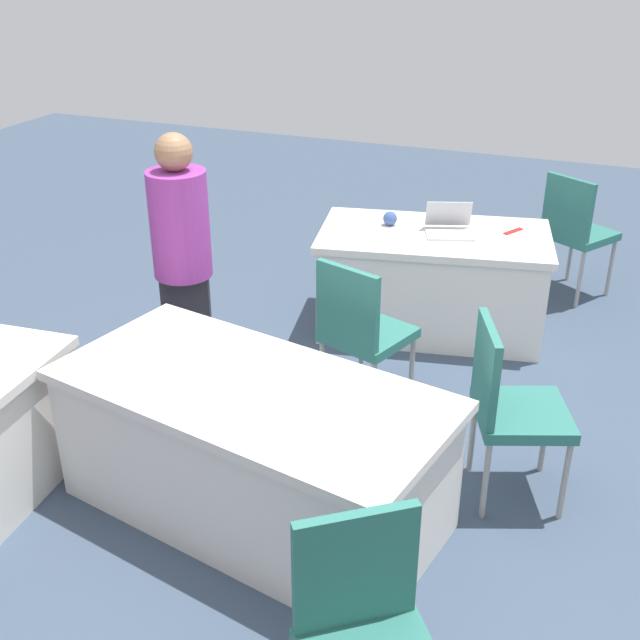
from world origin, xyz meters
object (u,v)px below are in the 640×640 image
(table_foreground, at_px, (432,281))
(scissors_red, at_px, (513,231))
(table_mid_right, at_px, (253,450))
(person_organiser, at_px, (182,256))
(yarn_ball, at_px, (390,218))
(chair_near_front, at_px, (361,328))
(chair_tucked_right, at_px, (367,640))
(chair_by_pillar, at_px, (575,228))
(laptop_silver, at_px, (449,228))
(chair_tucked_left, at_px, (509,402))

(table_foreground, relative_size, scissors_red, 9.57)
(table_mid_right, relative_size, person_organiser, 1.24)
(yarn_ball, relative_size, scissors_red, 0.55)
(table_mid_right, bearing_deg, chair_near_front, -100.14)
(chair_tucked_right, bearing_deg, scissors_red, -125.15)
(person_organiser, relative_size, scissors_red, 8.97)
(table_mid_right, relative_size, yarn_ball, 20.15)
(chair_by_pillar, distance_m, person_organiser, 3.10)
(table_foreground, height_order, chair_tucked_right, chair_tucked_right)
(chair_tucked_right, xyz_separation_m, scissors_red, (0.13, -3.55, 0.16))
(person_organiser, height_order, laptop_silver, person_organiser)
(chair_tucked_right, relative_size, yarn_ball, 9.76)
(chair_tucked_left, distance_m, yarn_ball, 2.11)
(chair_tucked_right, distance_m, scissors_red, 3.56)
(chair_tucked_right, bearing_deg, table_foreground, -116.56)
(chair_tucked_right, distance_m, chair_by_pillar, 4.26)
(table_foreground, height_order, chair_tucked_left, chair_tucked_left)
(chair_tucked_right, xyz_separation_m, laptop_silver, (0.53, -3.35, 0.20))
(chair_by_pillar, bearing_deg, laptop_silver, -98.59)
(chair_tucked_left, xyz_separation_m, person_organiser, (1.97, -0.32, 0.35))
(laptop_silver, bearing_deg, table_mid_right, 61.38)
(table_foreground, height_order, laptop_silver, laptop_silver)
(chair_tucked_left, bearing_deg, chair_by_pillar, 157.57)
(table_foreground, height_order, person_organiser, person_organiser)
(table_foreground, bearing_deg, chair_near_front, 85.22)
(table_mid_right, distance_m, person_organiser, 1.36)
(laptop_silver, distance_m, scissors_red, 0.45)
(person_organiser, distance_m, yarn_ball, 1.66)
(chair_tucked_right, relative_size, scissors_red, 5.41)
(chair_by_pillar, distance_m, yarn_ball, 1.51)
(chair_near_front, height_order, chair_by_pillar, chair_by_pillar)
(table_foreground, bearing_deg, chair_tucked_right, 100.67)
(table_mid_right, bearing_deg, person_organiser, -45.73)
(chair_tucked_right, bearing_deg, chair_tucked_left, -133.70)
(person_organiser, distance_m, scissors_red, 2.33)
(chair_by_pillar, xyz_separation_m, scissors_red, (0.37, 0.70, 0.16))
(scissors_red, bearing_deg, chair_by_pillar, -178.94)
(chair_near_front, relative_size, yarn_ball, 9.74)
(chair_near_front, bearing_deg, person_organiser, -153.53)
(person_organiser, bearing_deg, chair_by_pillar, 21.53)
(yarn_ball, bearing_deg, table_mid_right, 91.16)
(table_mid_right, distance_m, chair_tucked_left, 1.26)
(table_mid_right, xyz_separation_m, person_organiser, (0.87, -0.89, 0.53))
(chair_by_pillar, height_order, yarn_ball, chair_by_pillar)
(yarn_ball, bearing_deg, chair_tucked_left, 123.23)
(person_organiser, xyz_separation_m, laptop_silver, (-1.25, -1.42, -0.14))
(table_foreground, distance_m, chair_tucked_right, 3.39)
(table_mid_right, bearing_deg, chair_tucked_left, -152.30)
(chair_tucked_right, xyz_separation_m, person_organiser, (1.79, -1.93, 0.33))
(chair_near_front, distance_m, chair_tucked_left, 1.02)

